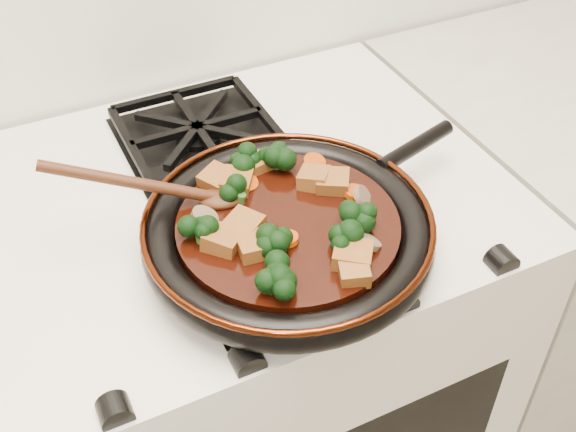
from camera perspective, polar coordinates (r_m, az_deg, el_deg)
name	(u,v)px	position (r m, az deg, el deg)	size (l,w,h in m)	color
stove	(246,380)	(1.36, -3.34, -12.82)	(0.76, 0.60, 0.90)	white
burner_grate_front	(276,248)	(0.92, -0.99, -2.51)	(0.23, 0.23, 0.03)	black
burner_grate_back	(198,133)	(1.12, -7.13, 6.56)	(0.23, 0.23, 0.03)	black
skillet	(289,231)	(0.90, 0.09, -1.18)	(0.48, 0.36, 0.05)	black
braising_sauce	(288,229)	(0.89, 0.00, -1.00)	(0.28, 0.28, 0.02)	black
tofu_cube_0	(217,180)	(0.94, -5.60, 2.89)	(0.04, 0.04, 0.02)	brown
tofu_cube_1	(260,163)	(0.97, -2.24, 4.19)	(0.03, 0.03, 0.02)	brown
tofu_cube_2	(253,247)	(0.84, -2.76, -2.44)	(0.04, 0.04, 0.02)	brown
tofu_cube_3	(352,256)	(0.84, 5.12, -3.18)	(0.04, 0.04, 0.02)	brown
tofu_cube_4	(314,179)	(0.94, 2.08, 2.97)	(0.04, 0.04, 0.02)	brown
tofu_cube_5	(223,241)	(0.85, -5.18, -1.98)	(0.04, 0.04, 0.02)	brown
tofu_cube_6	(333,182)	(0.93, 3.57, 2.66)	(0.04, 0.04, 0.02)	brown
tofu_cube_7	(354,270)	(0.82, 5.21, -4.31)	(0.04, 0.03, 0.02)	brown
tofu_cube_8	(244,227)	(0.87, -3.53, -0.84)	(0.04, 0.04, 0.02)	brown
tofu_cube_9	(236,183)	(0.93, -4.11, 2.65)	(0.04, 0.04, 0.02)	brown
broccoli_floret_0	(200,234)	(0.86, -6.94, -1.38)	(0.06, 0.06, 0.06)	black
broccoli_floret_1	(240,196)	(0.91, -3.80, 1.60)	(0.05, 0.05, 0.05)	black
broccoli_floret_2	(347,244)	(0.85, 4.67, -2.23)	(0.06, 0.06, 0.05)	black
broccoli_floret_3	(354,220)	(0.88, 5.25, -0.28)	(0.06, 0.06, 0.05)	black
broccoli_floret_4	(290,283)	(0.80, 0.12, -5.35)	(0.06, 0.06, 0.06)	black
broccoli_floret_5	(272,279)	(0.81, -1.31, -5.00)	(0.06, 0.06, 0.05)	black
broccoli_floret_6	(276,162)	(0.96, -0.93, 4.32)	(0.06, 0.06, 0.05)	black
broccoli_floret_7	(276,242)	(0.85, -0.93, -2.10)	(0.06, 0.06, 0.05)	black
broccoli_floret_8	(249,165)	(0.96, -3.07, 4.04)	(0.06, 0.06, 0.05)	black
carrot_coin_0	(355,193)	(0.93, 5.29, 1.85)	(0.03, 0.03, 0.01)	#B03B04
carrot_coin_1	(287,239)	(0.86, -0.07, -1.82)	(0.03, 0.03, 0.01)	#B03B04
carrot_coin_2	(346,240)	(0.86, 4.57, -1.89)	(0.03, 0.03, 0.01)	#B03B04
carrot_coin_3	(246,182)	(0.94, -3.31, 2.67)	(0.03, 0.03, 0.01)	#B03B04
carrot_coin_4	(314,162)	(0.97, 2.08, 4.25)	(0.03, 0.03, 0.01)	#B03B04
mushroom_slice_0	(363,198)	(0.92, 5.94, 1.43)	(0.03, 0.03, 0.01)	brown
mushroom_slice_1	(334,176)	(0.95, 3.69, 3.15)	(0.03, 0.03, 0.01)	brown
mushroom_slice_2	(368,241)	(0.86, 6.31, -2.00)	(0.03, 0.03, 0.01)	brown
mushroom_slice_3	(205,217)	(0.89, -6.61, -0.07)	(0.03, 0.03, 0.01)	brown
wooden_spoon	(172,190)	(0.91, -9.13, 2.07)	(0.14, 0.07, 0.22)	#411E0E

